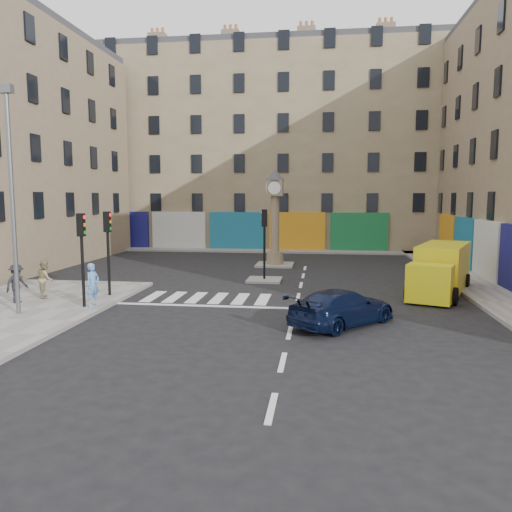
% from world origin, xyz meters
% --- Properties ---
extents(ground, '(120.00, 120.00, 0.00)m').
position_xyz_m(ground, '(0.00, 0.00, 0.00)').
color(ground, black).
rests_on(ground, ground).
extents(sidewalk_right, '(2.60, 30.00, 0.15)m').
position_xyz_m(sidewalk_right, '(8.70, 10.00, 0.07)').
color(sidewalk_right, gray).
rests_on(sidewalk_right, ground).
extents(sidewalk_far, '(32.00, 2.40, 0.15)m').
position_xyz_m(sidewalk_far, '(-4.00, 22.20, 0.07)').
color(sidewalk_far, gray).
rests_on(sidewalk_far, ground).
extents(island_near, '(1.80, 1.80, 0.12)m').
position_xyz_m(island_near, '(-2.00, 8.00, 0.06)').
color(island_near, gray).
rests_on(island_near, ground).
extents(island_far, '(2.40, 2.40, 0.12)m').
position_xyz_m(island_far, '(-2.00, 14.00, 0.06)').
color(island_far, gray).
rests_on(island_far, ground).
extents(building_far, '(32.00, 10.00, 17.00)m').
position_xyz_m(building_far, '(-4.00, 28.00, 8.50)').
color(building_far, gray).
rests_on(building_far, ground).
extents(building_left, '(8.00, 20.00, 15.00)m').
position_xyz_m(building_left, '(-19.00, 12.00, 7.50)').
color(building_left, '#887459').
rests_on(building_left, ground).
extents(traffic_light_left_near, '(0.28, 0.22, 3.70)m').
position_xyz_m(traffic_light_left_near, '(-8.30, 0.20, 2.62)').
color(traffic_light_left_near, black).
rests_on(traffic_light_left_near, sidewalk_left).
extents(traffic_light_left_far, '(0.28, 0.22, 3.70)m').
position_xyz_m(traffic_light_left_far, '(-8.30, 2.60, 2.62)').
color(traffic_light_left_far, black).
rests_on(traffic_light_left_far, sidewalk_left).
extents(traffic_light_island, '(0.28, 0.22, 3.70)m').
position_xyz_m(traffic_light_island, '(-2.00, 8.00, 2.59)').
color(traffic_light_island, black).
rests_on(traffic_light_island, island_near).
extents(lamp_post, '(0.50, 0.25, 8.30)m').
position_xyz_m(lamp_post, '(-10.20, -1.20, 4.79)').
color(lamp_post, '#595B60').
rests_on(lamp_post, sidewalk_left).
extents(clock_pillar, '(1.20, 1.20, 6.10)m').
position_xyz_m(clock_pillar, '(-2.00, 14.00, 3.55)').
color(clock_pillar, '#887459').
rests_on(clock_pillar, island_far).
extents(navy_sedan, '(4.25, 4.47, 1.28)m').
position_xyz_m(navy_sedan, '(1.77, -0.80, 0.64)').
color(navy_sedan, black).
rests_on(navy_sedan, ground).
extents(yellow_van, '(4.00, 6.46, 2.26)m').
position_xyz_m(yellow_van, '(6.52, 5.66, 1.12)').
color(yellow_van, yellow).
rests_on(yellow_van, ground).
extents(pedestrian_blue, '(0.60, 0.73, 1.72)m').
position_xyz_m(pedestrian_blue, '(-8.00, 0.39, 1.01)').
color(pedestrian_blue, '#5A8DCE').
rests_on(pedestrian_blue, sidewalk_left).
extents(pedestrian_tan, '(0.93, 1.00, 1.64)m').
position_xyz_m(pedestrian_tan, '(-10.80, 1.72, 0.97)').
color(pedestrian_tan, '#96825C').
rests_on(pedestrian_tan, sidewalk_left).
extents(pedestrian_dark, '(0.86, 1.16, 1.60)m').
position_xyz_m(pedestrian_dark, '(-11.37, 0.55, 0.95)').
color(pedestrian_dark, black).
rests_on(pedestrian_dark, sidewalk_left).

